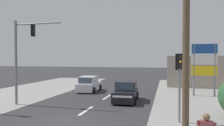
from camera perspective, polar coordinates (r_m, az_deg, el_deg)
ground_plane at (r=11.55m, az=-12.27°, el=-15.47°), size 140.00×140.00×0.00m
lane_dash_mid at (r=14.21m, az=-6.79°, el=-12.26°), size 0.20×2.40×0.01m
lane_dash_far at (r=18.87m, az=-1.33°, el=-8.88°), size 0.20×2.40×0.01m
utility_pole_foreground_right at (r=8.97m, az=17.98°, el=14.58°), size 3.78×0.48×10.06m
traffic_signal_mast at (r=16.66m, az=-22.39°, el=2.91°), size 3.69×0.44×6.00m
pedestal_signal_right_kerb at (r=11.72m, az=17.24°, el=-3.22°), size 0.43×0.31×3.56m
shopping_plaza_sign at (r=20.60m, az=22.96°, el=0.20°), size 2.10×0.16×4.60m
shopfront_wall_far at (r=26.67m, az=27.19°, el=-2.17°), size 12.00×1.00×3.60m
hatchback_kerbside_parked at (r=17.02m, az=3.64°, el=-7.61°), size 1.92×3.71×1.53m
hatchback_receding_far at (r=22.02m, az=-6.00°, el=-5.60°), size 1.85×3.68×1.53m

